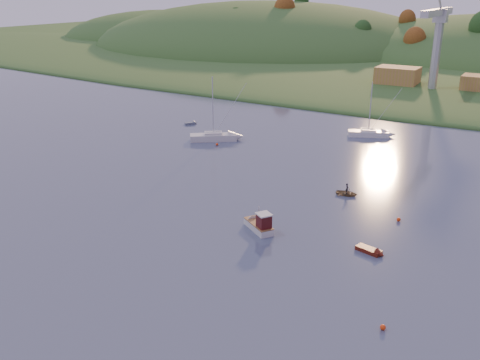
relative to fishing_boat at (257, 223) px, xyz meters
The scene contains 19 objects.
ground 26.74m from the fishing_boat, 93.97° to the right, with size 500.00×500.00×0.00m, color #353C57.
shore_slope 138.35m from the fishing_boat, 90.77° to the left, with size 640.00×150.00×7.00m, color #2B4D1F.
hill_left_far 248.33m from the fishing_boat, 130.67° to the left, with size 120.00×100.00×32.00m, color #2B4D1F.
hill_left 196.17m from the fishing_boat, 117.92° to the left, with size 170.00×140.00×44.00m, color #2B4D1F.
hillside_trees 158.35m from the fishing_boat, 90.67° to the left, with size 280.00×50.00×32.00m, color #194217, non-canonical shape.
wharf 95.39m from the fishing_boat, 88.11° to the left, with size 42.00×16.00×2.40m, color slate.
shed_west 96.92m from the fishing_boat, 95.84° to the left, with size 11.00×8.00×4.80m, color #A68037.
shed_east 98.04m from the fishing_boat, 83.46° to the left, with size 9.00×7.00×4.00m, color #A68037.
dock_crane 93.18m from the fishing_boat, 89.91° to the left, with size 3.20×28.00×20.30m.
fishing_boat is the anchor object (origin of this frame).
sailboat_near 40.36m from the fishing_boat, 131.11° to the left, with size 8.64×7.34×12.20m.
sailboat_far 48.62m from the fishing_boat, 92.43° to the left, with size 8.02×5.26×10.74m.
canoe 17.09m from the fishing_boat, 71.48° to the left, with size 2.17×3.04×0.63m, color olive.
paddler 17.08m from the fishing_boat, 71.48° to the left, with size 0.55×0.36×1.52m, color black.
red_tender 14.23m from the fishing_boat, ahead, with size 3.57×1.99×1.15m.
grey_dinghy 54.02m from the fishing_boat, 133.96° to the left, with size 2.48×2.73×1.01m.
buoy_0 22.73m from the fishing_boat, 32.62° to the right, with size 0.50×0.50×0.50m, color red.
buoy_1 17.94m from the fishing_boat, 37.89° to the left, with size 0.50×0.50×0.50m, color red.
buoy_2 36.70m from the fishing_boat, 130.81° to the left, with size 0.50×0.50×0.50m, color red.
Camera 1 is at (30.30, -25.08, 27.68)m, focal length 40.00 mm.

